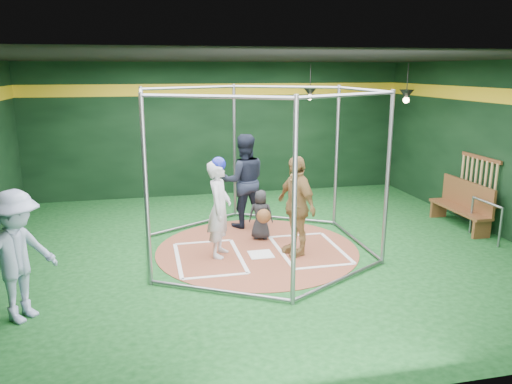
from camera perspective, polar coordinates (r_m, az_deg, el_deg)
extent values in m
cube|color=#0D3C15|center=(9.49, 0.13, -6.66)|extent=(10.00, 9.00, 0.02)
cube|color=black|center=(8.89, 0.15, 15.04)|extent=(10.00, 9.00, 0.02)
cube|color=black|center=(13.40, -4.19, 7.12)|extent=(10.00, 0.10, 3.50)
cube|color=black|center=(4.87, 12.09, -5.24)|extent=(10.00, 0.10, 3.50)
cube|color=black|center=(11.24, 25.93, 4.45)|extent=(0.10, 9.00, 3.50)
cube|color=yellow|center=(13.29, -4.25, 11.60)|extent=(10.00, 0.01, 0.30)
cube|color=yellow|center=(11.12, 26.38, 9.79)|extent=(0.01, 9.00, 0.30)
cylinder|color=brown|center=(9.48, 0.13, -6.57)|extent=(3.80, 3.80, 0.01)
cube|color=white|center=(9.21, 0.55, -7.14)|extent=(0.43, 0.43, 0.01)
cube|color=white|center=(9.89, -6.05, -5.72)|extent=(1.10, 0.07, 0.01)
cube|color=white|center=(8.32, -4.63, -9.57)|extent=(1.10, 0.07, 0.01)
cube|color=white|center=(9.05, -8.89, -7.70)|extent=(0.07, 1.70, 0.01)
cube|color=white|center=(9.17, -1.97, -7.23)|extent=(0.07, 1.70, 0.01)
cube|color=white|center=(10.26, 4.58, -4.94)|extent=(1.10, 0.07, 0.01)
cube|color=white|center=(8.76, 7.91, -8.42)|extent=(1.10, 0.07, 0.01)
cube|color=white|center=(9.35, 2.89, -6.83)|extent=(0.07, 1.70, 0.01)
cube|color=white|center=(9.68, 9.21, -6.25)|extent=(0.07, 1.70, 0.01)
cylinder|color=gray|center=(10.74, 9.19, 3.95)|extent=(0.07, 0.07, 3.00)
cylinder|color=gray|center=(11.29, -2.48, 4.59)|extent=(0.07, 0.07, 3.00)
cylinder|color=gray|center=(9.98, -12.60, 3.04)|extent=(0.07, 0.07, 3.00)
cylinder|color=gray|center=(7.73, -12.45, -0.07)|extent=(0.07, 0.07, 3.00)
cylinder|color=gray|center=(6.91, 4.40, -1.43)|extent=(0.07, 0.07, 3.00)
cylinder|color=gray|center=(8.69, 14.79, 1.33)|extent=(0.07, 0.07, 3.00)
cylinder|color=gray|center=(10.81, 3.32, 11.90)|extent=(2.02, 1.20, 0.06)
cylinder|color=gray|center=(11.29, 3.11, -2.98)|extent=(2.02, 1.20, 0.06)
cylinder|color=gray|center=(10.44, -7.48, 11.73)|extent=(2.02, 1.20, 0.06)
cylinder|color=gray|center=(10.93, -7.00, -3.63)|extent=(2.02, 1.20, 0.06)
cylinder|color=gray|center=(8.67, -13.05, 11.09)|extent=(0.06, 2.30, 0.06)
cylinder|color=gray|center=(9.26, -12.07, -7.12)|extent=(0.06, 2.30, 0.06)
cylinder|color=gray|center=(7.02, -4.73, 10.81)|extent=(2.02, 1.20, 0.06)
cylinder|color=gray|center=(7.73, -4.30, -11.18)|extent=(2.02, 1.20, 0.06)
cylinder|color=gray|center=(7.56, 10.67, 10.84)|extent=(2.02, 1.20, 0.06)
cylinder|color=gray|center=(8.23, 9.76, -9.75)|extent=(2.02, 1.20, 0.06)
cylinder|color=gray|center=(9.54, 12.13, 11.36)|extent=(0.06, 2.30, 0.06)
cylinder|color=gray|center=(10.08, 11.29, -5.34)|extent=(0.06, 2.30, 0.06)
cube|color=brown|center=(11.55, 24.35, 3.58)|extent=(0.05, 1.25, 0.08)
cube|color=brown|center=(11.72, 23.91, -0.75)|extent=(0.05, 1.25, 0.08)
cylinder|color=tan|center=(11.19, 25.70, 0.79)|extent=(0.06, 0.06, 0.85)
cylinder|color=tan|center=(11.31, 25.22, 0.96)|extent=(0.06, 0.06, 0.85)
cylinder|color=tan|center=(11.43, 24.74, 1.14)|extent=(0.06, 0.06, 0.85)
cylinder|color=tan|center=(11.55, 24.28, 1.31)|extent=(0.06, 0.06, 0.85)
cylinder|color=tan|center=(11.68, 23.82, 1.47)|extent=(0.06, 0.06, 0.85)
cylinder|color=tan|center=(11.80, 23.38, 1.64)|extent=(0.06, 0.06, 0.85)
cylinder|color=tan|center=(11.92, 22.94, 1.80)|extent=(0.06, 0.06, 0.85)
cylinder|color=tan|center=(12.05, 22.51, 1.95)|extent=(0.06, 0.06, 0.85)
cone|color=black|center=(12.97, 6.20, 11.28)|extent=(0.34, 0.34, 0.22)
sphere|color=#FFD899|center=(12.97, 6.18, 10.71)|extent=(0.14, 0.14, 0.14)
cylinder|color=black|center=(12.96, 6.24, 12.83)|extent=(0.02, 0.02, 0.70)
cone|color=black|center=(12.24, 16.82, 10.63)|extent=(0.34, 0.34, 0.22)
sphere|color=#FFD899|center=(12.25, 16.78, 10.03)|extent=(0.14, 0.14, 0.14)
cylinder|color=black|center=(12.23, 16.94, 12.27)|extent=(0.02, 0.02, 0.70)
imported|color=silver|center=(8.94, -4.22, -1.95)|extent=(0.62, 0.75, 1.75)
sphere|color=navy|center=(8.75, -4.31, 3.19)|extent=(0.26, 0.26, 0.26)
imported|color=tan|center=(9.04, 4.59, -1.56)|extent=(0.74, 1.15, 1.82)
imported|color=black|center=(9.91, 0.54, -2.60)|extent=(0.56, 0.45, 0.99)
sphere|color=brown|center=(9.66, 0.89, -2.78)|extent=(0.28, 0.28, 0.28)
imported|color=black|center=(10.59, -1.41, 1.28)|extent=(1.00, 0.79, 2.00)
imported|color=#9BAACE|center=(7.38, -25.61, -6.66)|extent=(1.25, 1.33, 1.81)
cube|color=brown|center=(11.56, 22.23, -1.81)|extent=(0.40, 1.72, 0.06)
cube|color=brown|center=(11.57, 23.03, -0.26)|extent=(0.06, 1.72, 0.57)
cube|color=brown|center=(11.02, 24.36, -3.89)|extent=(0.38, 0.08, 0.38)
cube|color=brown|center=(12.22, 20.12, -1.83)|extent=(0.38, 0.08, 0.38)
cylinder|color=gray|center=(10.58, 26.16, -3.65)|extent=(0.05, 0.05, 0.79)
cylinder|color=gray|center=(11.24, 23.41, -2.40)|extent=(0.05, 0.05, 0.79)
cylinder|color=gray|center=(10.81, 24.94, -1.10)|extent=(0.05, 0.87, 0.05)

